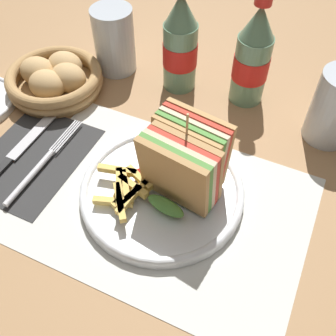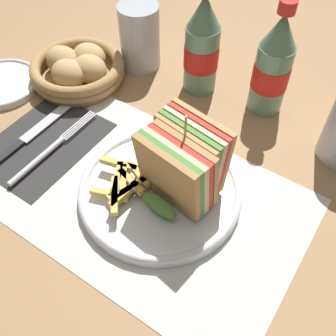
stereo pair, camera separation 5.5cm
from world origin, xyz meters
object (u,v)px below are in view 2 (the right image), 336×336
(coke_bottle_far, at_px, (273,67))
(side_saucer, at_px, (1,83))
(fork, at_px, (46,153))
(plate_main, at_px, (160,190))
(knife, at_px, (30,135))
(coke_bottle_near, at_px, (202,47))
(bread_basket, at_px, (78,69))
(club_sandwich, at_px, (182,164))
(glass_far, at_px, (140,37))

(coke_bottle_far, relative_size, side_saucer, 1.38)
(side_saucer, bearing_deg, fork, -22.00)
(plate_main, bearing_deg, knife, -174.38)
(coke_bottle_near, height_order, coke_bottle_far, same)
(plate_main, height_order, bread_basket, bread_basket)
(club_sandwich, height_order, bread_basket, club_sandwich)
(side_saucer, bearing_deg, club_sandwich, -3.14)
(fork, xyz_separation_m, glass_far, (-0.02, 0.28, 0.05))
(knife, relative_size, bread_basket, 1.17)
(bread_basket, bearing_deg, coke_bottle_near, 29.36)
(coke_bottle_far, bearing_deg, coke_bottle_near, -172.32)
(knife, xyz_separation_m, glass_far, (0.03, 0.26, 0.05))
(glass_far, bearing_deg, plate_main, -48.65)
(glass_far, height_order, bread_basket, glass_far)
(coke_bottle_near, xyz_separation_m, coke_bottle_far, (0.12, 0.02, 0.00))
(fork, xyz_separation_m, coke_bottle_near, (0.11, 0.28, 0.08))
(club_sandwich, relative_size, bread_basket, 0.79)
(knife, distance_m, coke_bottle_far, 0.41)
(club_sandwich, height_order, knife, club_sandwich)
(knife, relative_size, coke_bottle_far, 1.03)
(coke_bottle_far, bearing_deg, plate_main, -99.27)
(club_sandwich, height_order, coke_bottle_far, coke_bottle_far)
(knife, xyz_separation_m, side_saucer, (-0.14, 0.06, 0.00))
(club_sandwich, distance_m, coke_bottle_far, 0.24)
(club_sandwich, relative_size, coke_bottle_far, 0.69)
(side_saucer, bearing_deg, knife, -23.86)
(fork, relative_size, knife, 0.93)
(bread_basket, distance_m, side_saucer, 0.14)
(plate_main, height_order, coke_bottle_near, coke_bottle_near)
(fork, distance_m, coke_bottle_near, 0.31)
(fork, distance_m, side_saucer, 0.21)
(coke_bottle_near, height_order, glass_far, coke_bottle_near)
(bread_basket, bearing_deg, club_sandwich, -21.12)
(fork, height_order, bread_basket, bread_basket)
(side_saucer, bearing_deg, coke_bottle_far, 27.36)
(knife, height_order, side_saucer, side_saucer)
(club_sandwich, relative_size, knife, 0.67)
(side_saucer, bearing_deg, bread_basket, 41.07)
(fork, xyz_separation_m, bread_basket, (-0.09, 0.17, 0.02))
(plate_main, bearing_deg, coke_bottle_near, 108.31)
(glass_far, xyz_separation_m, side_saucer, (-0.17, -0.20, -0.05))
(plate_main, xyz_separation_m, fork, (-0.19, -0.04, -0.00))
(knife, distance_m, bread_basket, 0.16)
(fork, height_order, side_saucer, same)
(coke_bottle_near, bearing_deg, club_sandwich, -64.94)
(coke_bottle_far, bearing_deg, fork, -127.86)
(fork, bearing_deg, club_sandwich, 14.80)
(coke_bottle_far, distance_m, glass_far, 0.26)
(fork, xyz_separation_m, coke_bottle_far, (0.23, 0.30, 0.08))
(club_sandwich, bearing_deg, bread_basket, 158.88)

